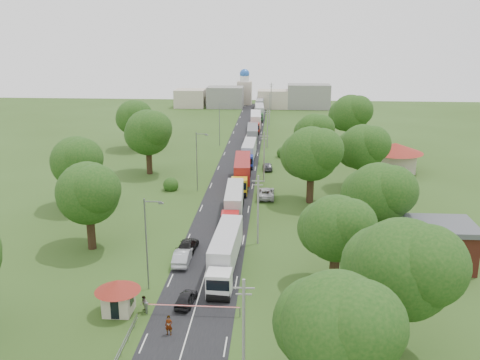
# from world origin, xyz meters

# --- Properties ---
(ground) EXTENTS (260.00, 260.00, 0.00)m
(ground) POSITION_xyz_m (0.00, 0.00, 0.00)
(ground) COLOR #2D4717
(ground) RESTS_ON ground
(road) EXTENTS (8.00, 200.00, 0.04)m
(road) POSITION_xyz_m (0.00, 20.00, 0.00)
(road) COLOR black
(road) RESTS_ON ground
(boom_barrier) EXTENTS (9.22, 0.35, 1.18)m
(boom_barrier) POSITION_xyz_m (-1.36, -25.00, 0.89)
(boom_barrier) COLOR slate
(boom_barrier) RESTS_ON ground
(guard_booth) EXTENTS (4.40, 4.40, 3.45)m
(guard_booth) POSITION_xyz_m (-7.20, -25.00, 2.16)
(guard_booth) COLOR #C0B39F
(guard_booth) RESTS_ON ground
(info_sign) EXTENTS (0.12, 3.10, 4.10)m
(info_sign) POSITION_xyz_m (5.20, 35.00, 3.00)
(info_sign) COLOR slate
(info_sign) RESTS_ON ground
(pole_0) EXTENTS (1.60, 0.24, 9.00)m
(pole_0) POSITION_xyz_m (5.50, -35.00, 4.68)
(pole_0) COLOR gray
(pole_0) RESTS_ON ground
(pole_1) EXTENTS (1.60, 0.24, 9.00)m
(pole_1) POSITION_xyz_m (5.50, -7.00, 4.68)
(pole_1) COLOR gray
(pole_1) RESTS_ON ground
(pole_2) EXTENTS (1.60, 0.24, 9.00)m
(pole_2) POSITION_xyz_m (5.50, 21.00, 4.68)
(pole_2) COLOR gray
(pole_2) RESTS_ON ground
(pole_3) EXTENTS (1.60, 0.24, 9.00)m
(pole_3) POSITION_xyz_m (5.50, 49.00, 4.68)
(pole_3) COLOR gray
(pole_3) RESTS_ON ground
(pole_4) EXTENTS (1.60, 0.24, 9.00)m
(pole_4) POSITION_xyz_m (5.50, 77.00, 4.68)
(pole_4) COLOR gray
(pole_4) RESTS_ON ground
(pole_5) EXTENTS (1.60, 0.24, 9.00)m
(pole_5) POSITION_xyz_m (5.50, 105.00, 4.68)
(pole_5) COLOR gray
(pole_5) RESTS_ON ground
(lamp_0) EXTENTS (2.03, 0.22, 10.00)m
(lamp_0) POSITION_xyz_m (-5.35, -20.00, 5.55)
(lamp_0) COLOR slate
(lamp_0) RESTS_ON ground
(lamp_1) EXTENTS (2.03, 0.22, 10.00)m
(lamp_1) POSITION_xyz_m (-5.35, 15.00, 5.55)
(lamp_1) COLOR slate
(lamp_1) RESTS_ON ground
(lamp_2) EXTENTS (2.03, 0.22, 10.00)m
(lamp_2) POSITION_xyz_m (-5.35, 50.00, 5.55)
(lamp_2) COLOR slate
(lamp_2) RESTS_ON ground
(tree_0) EXTENTS (8.80, 8.80, 11.07)m
(tree_0) POSITION_xyz_m (11.99, -37.84, 7.22)
(tree_0) COLOR #382616
(tree_0) RESTS_ON ground
(tree_1) EXTENTS (9.60, 9.60, 12.05)m
(tree_1) POSITION_xyz_m (17.99, -29.83, 7.85)
(tree_1) COLOR #382616
(tree_1) RESTS_ON ground
(tree_2) EXTENTS (8.00, 8.00, 10.10)m
(tree_2) POSITION_xyz_m (13.99, -17.86, 6.60)
(tree_2) COLOR #382616
(tree_2) RESTS_ON ground
(tree_3) EXTENTS (8.80, 8.80, 11.07)m
(tree_3) POSITION_xyz_m (19.99, -7.84, 7.22)
(tree_3) COLOR #382616
(tree_3) RESTS_ON ground
(tree_4) EXTENTS (9.60, 9.60, 12.05)m
(tree_4) POSITION_xyz_m (12.99, 10.17, 7.85)
(tree_4) COLOR #382616
(tree_4) RESTS_ON ground
(tree_5) EXTENTS (8.80, 8.80, 11.07)m
(tree_5) POSITION_xyz_m (21.99, 18.16, 7.22)
(tree_5) COLOR #382616
(tree_5) RESTS_ON ground
(tree_6) EXTENTS (8.00, 8.00, 10.10)m
(tree_6) POSITION_xyz_m (14.99, 35.14, 6.60)
(tree_6) COLOR #382616
(tree_6) RESTS_ON ground
(tree_7) EXTENTS (9.60, 9.60, 12.05)m
(tree_7) POSITION_xyz_m (23.99, 50.17, 7.85)
(tree_7) COLOR #382616
(tree_7) RESTS_ON ground
(tree_10) EXTENTS (8.80, 8.80, 11.07)m
(tree_10) POSITION_xyz_m (-15.01, -9.84, 7.22)
(tree_10) COLOR #382616
(tree_10) RESTS_ON ground
(tree_11) EXTENTS (8.80, 8.80, 11.07)m
(tree_11) POSITION_xyz_m (-22.01, 5.16, 7.22)
(tree_11) COLOR #382616
(tree_11) RESTS_ON ground
(tree_12) EXTENTS (9.60, 9.60, 12.05)m
(tree_12) POSITION_xyz_m (-16.01, 25.17, 7.85)
(tree_12) COLOR #382616
(tree_12) RESTS_ON ground
(tree_13) EXTENTS (8.80, 8.80, 11.07)m
(tree_13) POSITION_xyz_m (-24.01, 45.16, 7.22)
(tree_13) COLOR #382616
(tree_13) RESTS_ON ground
(house_brick) EXTENTS (8.60, 6.60, 5.20)m
(house_brick) POSITION_xyz_m (26.00, -12.00, 2.65)
(house_brick) COLOR maroon
(house_brick) RESTS_ON ground
(house_cream) EXTENTS (10.08, 10.08, 5.80)m
(house_cream) POSITION_xyz_m (30.00, 30.00, 3.64)
(house_cream) COLOR #C0B39F
(house_cream) RESTS_ON ground
(distant_town) EXTENTS (52.00, 8.00, 8.00)m
(distant_town) POSITION_xyz_m (0.68, 110.00, 3.49)
(distant_town) COLOR gray
(distant_town) RESTS_ON ground
(church) EXTENTS (5.00, 5.00, 12.30)m
(church) POSITION_xyz_m (-4.00, 118.00, 5.39)
(church) COLOR #C0B39F
(church) RESTS_ON ground
(truck_0) EXTENTS (3.01, 14.91, 4.12)m
(truck_0) POSITION_xyz_m (2.12, -14.92, 2.19)
(truck_0) COLOR white
(truck_0) RESTS_ON ground
(truck_1) EXTENTS (2.84, 14.04, 3.88)m
(truck_1) POSITION_xyz_m (1.63, 2.92, 2.06)
(truck_1) COLOR #B41415
(truck_1) RESTS_ON ground
(truck_2) EXTENTS (3.29, 15.68, 4.33)m
(truck_2) POSITION_xyz_m (1.75, 19.22, 2.30)
(truck_2) COLOR yellow
(truck_2) RESTS_ON ground
(truck_3) EXTENTS (2.54, 13.83, 3.83)m
(truck_3) POSITION_xyz_m (2.04, 35.61, 2.03)
(truck_3) COLOR #192D96
(truck_3) RESTS_ON ground
(truck_4) EXTENTS (2.88, 14.36, 3.97)m
(truck_4) POSITION_xyz_m (1.95, 52.37, 2.11)
(truck_4) COLOR #B8B8B8
(truck_4) RESTS_ON ground
(truck_5) EXTENTS (3.21, 15.54, 4.30)m
(truck_5) POSITION_xyz_m (1.92, 70.51, 2.28)
(truck_5) COLOR maroon
(truck_5) RESTS_ON ground
(truck_6) EXTENTS (3.08, 14.27, 3.94)m
(truck_6) POSITION_xyz_m (2.32, 87.57, 2.09)
(truck_6) COLOR #215825
(truck_6) RESTS_ON ground
(truck_7) EXTENTS (2.48, 13.73, 3.80)m
(truck_7) POSITION_xyz_m (1.90, 103.84, 2.02)
(truck_7) COLOR #A3A3A3
(truck_7) RESTS_ON ground
(car_lane_front) EXTENTS (2.04, 4.10, 1.34)m
(car_lane_front) POSITION_xyz_m (-1.00, -23.03, 0.67)
(car_lane_front) COLOR black
(car_lane_front) RESTS_ON ground
(car_lane_mid) EXTENTS (1.78, 5.07, 1.67)m
(car_lane_mid) POSITION_xyz_m (-3.00, -13.53, 0.83)
(car_lane_mid) COLOR #A1A4A9
(car_lane_mid) RESTS_ON ground
(car_lane_rear) EXTENTS (2.35, 5.23, 1.49)m
(car_lane_rear) POSITION_xyz_m (-3.00, -10.03, 0.74)
(car_lane_rear) COLOR black
(car_lane_rear) RESTS_ON ground
(car_verge_near) EXTENTS (2.77, 5.94, 1.65)m
(car_verge_near) POSITION_xyz_m (6.07, 11.87, 0.82)
(car_verge_near) COLOR #B9B9B9
(car_verge_near) RESTS_ON ground
(car_verge_far) EXTENTS (2.17, 4.50, 1.48)m
(car_verge_far) POSITION_xyz_m (6.00, 29.12, 0.74)
(car_verge_far) COLOR #4D4F54
(car_verge_far) RESTS_ON ground
(pedestrian_near) EXTENTS (0.71, 0.49, 1.87)m
(pedestrian_near) POSITION_xyz_m (-1.61, -28.50, 0.93)
(pedestrian_near) COLOR gray
(pedestrian_near) RESTS_ON ground
(pedestrian_booth) EXTENTS (0.93, 1.01, 1.66)m
(pedestrian_booth) POSITION_xyz_m (-4.80, -24.75, 0.83)
(pedestrian_booth) COLOR gray
(pedestrian_booth) RESTS_ON ground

